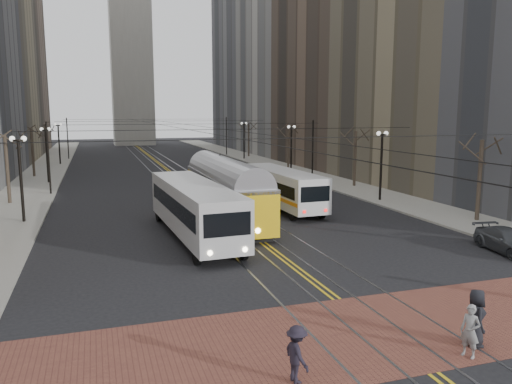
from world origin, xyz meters
TOP-DOWN VIEW (x-y plane):
  - ground at (0.00, 0.00)m, footprint 260.00×260.00m
  - sidewalk_left at (-15.00, 45.00)m, footprint 5.00×140.00m
  - sidewalk_right at (15.00, 45.00)m, footprint 5.00×140.00m
  - crosswalk_band at (0.00, -4.00)m, footprint 25.00×6.00m
  - streetcar_rails at (0.00, 45.00)m, footprint 4.80×130.00m
  - centre_lines at (0.00, 45.00)m, footprint 0.42×130.00m
  - building_right_mid at (25.50, 46.00)m, footprint 16.00×20.00m
  - building_right_midfar at (27.50, 66.00)m, footprint 20.00×20.00m
  - building_right_far at (25.50, 86.00)m, footprint 16.00×20.00m
  - lamp_posts at (-0.00, 28.75)m, footprint 27.60×57.20m
  - street_trees at (0.00, 35.25)m, footprint 31.68×53.28m
  - trolley_wires at (0.00, 34.83)m, footprint 25.96×120.00m
  - transit_bus at (-3.50, 10.66)m, footprint 3.39×13.19m
  - streetcar at (-0.50, 14.74)m, footprint 2.69×14.27m
  - rear_bus at (4.76, 17.74)m, footprint 2.92×11.57m
  - cargo_van at (4.98, 18.51)m, footprint 2.63×5.05m
  - sedan_grey at (8.76, 22.00)m, footprint 2.06×4.49m
  - sedan_silver at (10.50, 34.82)m, footprint 2.03×4.41m
  - sedan_parked at (11.80, 2.32)m, footprint 2.35×4.56m
  - pedestrian_a at (2.36, -5.92)m, footprint 0.89×1.06m
  - pedestrian_b at (1.65, -6.50)m, footprint 0.61×0.71m
  - pedestrian_d at (-3.92, -6.21)m, footprint 0.74×1.12m

SIDE VIEW (x-z plane):
  - ground at x=0.00m, z-range 0.00..0.00m
  - streetcar_rails at x=0.00m, z-range 0.00..0.01m
  - crosswalk_band at x=0.00m, z-range 0.00..0.01m
  - centre_lines at x=0.00m, z-range 0.01..0.01m
  - sidewalk_left at x=-15.00m, z-range 0.00..0.15m
  - sidewalk_right at x=15.00m, z-range 0.00..0.15m
  - sedan_parked at x=11.80m, z-range 0.00..1.27m
  - sedan_silver at x=10.50m, z-range 0.00..1.40m
  - sedan_grey at x=8.76m, z-range 0.00..1.49m
  - pedestrian_d at x=-3.92m, z-range 0.01..1.64m
  - pedestrian_b at x=1.65m, z-range 0.01..1.66m
  - pedestrian_a at x=2.36m, z-range 0.01..1.87m
  - cargo_van at x=4.98m, z-range 0.00..2.12m
  - rear_bus at x=4.76m, z-range 0.00..3.00m
  - transit_bus at x=-3.50m, z-range 0.00..3.27m
  - streetcar at x=-0.50m, z-range 0.00..3.36m
  - street_trees at x=0.00m, z-range 0.00..5.60m
  - lamp_posts at x=0.00m, z-range 0.00..5.60m
  - trolley_wires at x=0.00m, z-range 0.47..7.07m
  - building_right_mid at x=25.50m, z-range 0.00..34.00m
  - building_right_far at x=25.50m, z-range 0.00..40.00m
  - building_right_midfar at x=27.50m, z-range 0.00..52.00m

